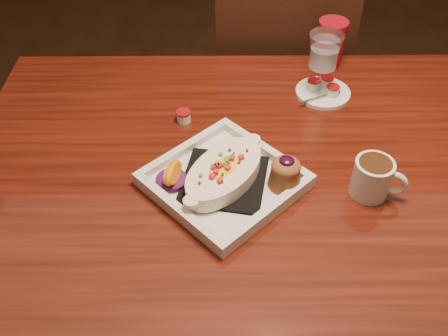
{
  "coord_description": "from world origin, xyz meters",
  "views": [
    {
      "loc": [
        -0.19,
        -0.78,
        1.49
      ],
      "look_at": [
        -0.18,
        -0.03,
        0.77
      ],
      "focal_mm": 40.0,
      "sensor_mm": 36.0,
      "label": 1
    }
  ],
  "objects_px": {
    "coffee_mug": "(373,177)",
    "saucer": "(323,91)",
    "chair_far": "(275,90)",
    "plate": "(230,176)",
    "table": "(303,196)",
    "red_tumbler": "(330,44)",
    "goblet": "(324,55)"
  },
  "relations": [
    {
      "from": "coffee_mug",
      "to": "plate",
      "type": "bearing_deg",
      "value": -164.03
    },
    {
      "from": "table",
      "to": "goblet",
      "type": "distance_m",
      "value": 0.34
    },
    {
      "from": "goblet",
      "to": "red_tumbler",
      "type": "bearing_deg",
      "value": 72.15
    },
    {
      "from": "goblet",
      "to": "red_tumbler",
      "type": "distance_m",
      "value": 0.16
    },
    {
      "from": "table",
      "to": "chair_far",
      "type": "xyz_separation_m",
      "value": [
        -0.0,
        0.63,
        -0.15
      ]
    },
    {
      "from": "chair_far",
      "to": "plate",
      "type": "height_order",
      "value": "chair_far"
    },
    {
      "from": "table",
      "to": "saucer",
      "type": "xyz_separation_m",
      "value": [
        0.07,
        0.26,
        0.11
      ]
    },
    {
      "from": "chair_far",
      "to": "red_tumbler",
      "type": "relative_size",
      "value": 7.22
    },
    {
      "from": "chair_far",
      "to": "red_tumbler",
      "type": "xyz_separation_m",
      "value": [
        0.1,
        -0.23,
        0.31
      ]
    },
    {
      "from": "goblet",
      "to": "coffee_mug",
      "type": "bearing_deg",
      "value": -80.41
    },
    {
      "from": "coffee_mug",
      "to": "red_tumbler",
      "type": "distance_m",
      "value": 0.48
    },
    {
      "from": "plate",
      "to": "goblet",
      "type": "bearing_deg",
      "value": 10.42
    },
    {
      "from": "plate",
      "to": "red_tumbler",
      "type": "bearing_deg",
      "value": 15.48
    },
    {
      "from": "plate",
      "to": "red_tumbler",
      "type": "xyz_separation_m",
      "value": [
        0.27,
        0.46,
        0.04
      ]
    },
    {
      "from": "coffee_mug",
      "to": "saucer",
      "type": "relative_size",
      "value": 0.78
    },
    {
      "from": "table",
      "to": "chair_far",
      "type": "height_order",
      "value": "chair_far"
    },
    {
      "from": "chair_far",
      "to": "saucer",
      "type": "bearing_deg",
      "value": 100.97
    },
    {
      "from": "plate",
      "to": "coffee_mug",
      "type": "bearing_deg",
      "value": -48.15
    },
    {
      "from": "goblet",
      "to": "saucer",
      "type": "relative_size",
      "value": 1.24
    },
    {
      "from": "chair_far",
      "to": "plate",
      "type": "xyz_separation_m",
      "value": [
        -0.17,
        -0.69,
        0.27
      ]
    },
    {
      "from": "coffee_mug",
      "to": "red_tumbler",
      "type": "xyz_separation_m",
      "value": [
        -0.01,
        0.48,
        0.02
      ]
    },
    {
      "from": "coffee_mug",
      "to": "saucer",
      "type": "height_order",
      "value": "coffee_mug"
    },
    {
      "from": "table",
      "to": "plate",
      "type": "xyz_separation_m",
      "value": [
        -0.17,
        -0.06,
        0.12
      ]
    },
    {
      "from": "table",
      "to": "red_tumbler",
      "type": "relative_size",
      "value": 11.64
    },
    {
      "from": "saucer",
      "to": "goblet",
      "type": "bearing_deg",
      "value": -152.14
    },
    {
      "from": "goblet",
      "to": "saucer",
      "type": "xyz_separation_m",
      "value": [
        0.01,
        0.01,
        -0.11
      ]
    },
    {
      "from": "table",
      "to": "plate",
      "type": "bearing_deg",
      "value": -160.91
    },
    {
      "from": "saucer",
      "to": "red_tumbler",
      "type": "distance_m",
      "value": 0.15
    },
    {
      "from": "plate",
      "to": "red_tumbler",
      "type": "distance_m",
      "value": 0.54
    },
    {
      "from": "plate",
      "to": "coffee_mug",
      "type": "height_order",
      "value": "plate"
    },
    {
      "from": "table",
      "to": "red_tumbler",
      "type": "height_order",
      "value": "red_tumbler"
    },
    {
      "from": "chair_far",
      "to": "plate",
      "type": "relative_size",
      "value": 2.47
    }
  ]
}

